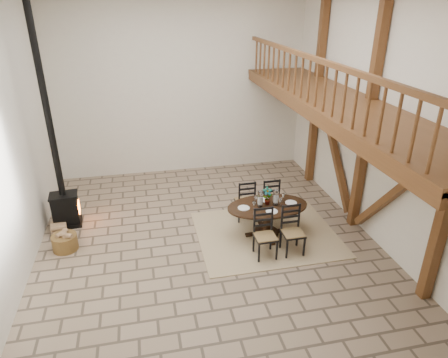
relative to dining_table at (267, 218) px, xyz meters
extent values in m
plane|color=#8C755D|center=(-1.30, 0.02, -0.42)|extent=(8.00, 8.00, 0.00)
cube|color=silver|center=(-1.30, 4.02, 2.08)|extent=(7.00, 0.02, 5.00)
cube|color=silver|center=(-1.30, -3.98, 2.08)|extent=(7.00, 0.02, 5.00)
cube|color=silver|center=(-4.80, 0.02, 2.08)|extent=(0.02, 8.00, 5.00)
cube|color=silver|center=(2.20, 0.02, 2.08)|extent=(0.02, 8.00, 5.00)
cube|color=brown|center=(2.08, 0.02, 2.08)|extent=(0.18, 0.18, 5.00)
cube|color=brown|center=(2.08, 2.52, 2.08)|extent=(0.18, 0.18, 5.00)
cube|color=brown|center=(2.08, -1.23, 0.98)|extent=(0.14, 2.16, 2.54)
cube|color=brown|center=(2.08, 1.27, 0.98)|extent=(0.14, 2.16, 2.54)
cube|color=brown|center=(2.08, 0.02, 2.38)|extent=(0.20, 7.80, 0.20)
cube|color=brown|center=(1.40, 0.02, 2.43)|extent=(1.60, 7.80, 0.12)
cube|color=brown|center=(0.70, 0.02, 2.33)|extent=(0.18, 7.80, 0.22)
cube|color=brown|center=(0.70, 0.02, 3.33)|extent=(0.09, 7.60, 0.09)
cube|color=brown|center=(0.70, 0.02, 2.91)|extent=(0.06, 7.60, 0.86)
cube|color=tan|center=(0.00, 0.00, -0.41)|extent=(3.00, 2.50, 0.02)
ellipsoid|color=black|center=(0.00, 0.00, 0.28)|extent=(1.76, 1.07, 0.04)
cylinder|color=black|center=(0.00, 0.00, -0.08)|extent=(0.17, 0.17, 0.64)
cylinder|color=black|center=(0.00, 0.00, -0.37)|extent=(0.54, 0.54, 0.06)
cube|color=olive|center=(-0.28, -0.77, 0.04)|extent=(0.43, 0.41, 0.04)
cube|color=black|center=(-0.28, -0.77, -0.20)|extent=(0.41, 0.41, 0.44)
cube|color=black|center=(-0.28, -0.59, 0.31)|extent=(0.37, 0.04, 0.58)
cube|color=olive|center=(0.29, -0.77, 0.04)|extent=(0.43, 0.41, 0.04)
cube|color=black|center=(0.29, -0.77, -0.20)|extent=(0.41, 0.41, 0.44)
cube|color=black|center=(0.29, -0.59, 0.31)|extent=(0.37, 0.04, 0.58)
cube|color=olive|center=(-0.29, 0.77, 0.04)|extent=(0.43, 0.41, 0.04)
cube|color=black|center=(-0.29, 0.77, -0.20)|extent=(0.41, 0.41, 0.44)
cube|color=black|center=(-0.29, 0.58, 0.31)|extent=(0.37, 0.04, 0.58)
cube|color=olive|center=(0.28, 0.77, 0.04)|extent=(0.43, 0.41, 0.04)
cube|color=black|center=(0.28, 0.77, -0.20)|extent=(0.41, 0.41, 0.44)
cube|color=black|center=(0.28, 0.59, 0.31)|extent=(0.37, 0.04, 0.58)
cube|color=white|center=(0.00, 0.00, 0.31)|extent=(1.35, 0.68, 0.01)
cube|color=white|center=(0.00, 0.00, 0.39)|extent=(0.87, 0.30, 0.18)
cylinder|color=white|center=(-0.17, 0.00, 0.47)|extent=(0.12, 0.12, 0.34)
cylinder|color=white|center=(0.17, 0.00, 0.47)|extent=(0.12, 0.12, 0.34)
cylinder|color=white|center=(-0.17, 0.00, 0.38)|extent=(0.06, 0.06, 0.16)
cylinder|color=white|center=(0.17, 0.00, 0.38)|extent=(0.06, 0.06, 0.16)
imported|color=#4C723F|center=(0.00, 0.05, 0.51)|extent=(0.21, 0.15, 0.40)
cube|color=black|center=(-4.32, 1.35, -0.37)|extent=(0.64, 0.51, 0.09)
cube|color=black|center=(-4.32, 1.35, 0.00)|extent=(0.59, 0.46, 0.65)
cube|color=#FF590C|center=(-4.03, 1.38, 0.00)|extent=(0.04, 0.26, 0.26)
cube|color=black|center=(-4.32, 1.35, 0.35)|extent=(0.63, 0.50, 0.04)
cylinder|color=black|center=(-4.32, 1.35, 2.47)|extent=(0.14, 0.14, 4.22)
cylinder|color=brown|center=(-4.24, 0.34, -0.25)|extent=(0.51, 0.51, 0.33)
cube|color=#A47D5C|center=(-4.24, 0.34, -0.05)|extent=(0.27, 0.27, 0.10)
cube|color=#A47D5C|center=(-4.47, 1.06, -0.31)|extent=(0.36, 0.37, 0.22)
camera|label=1|loc=(-2.51, -7.12, 4.38)|focal=32.00mm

